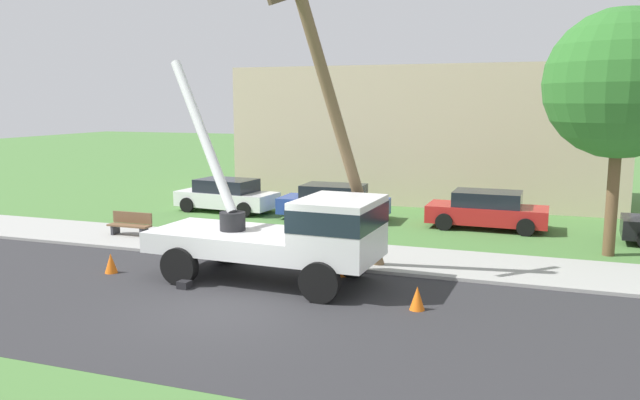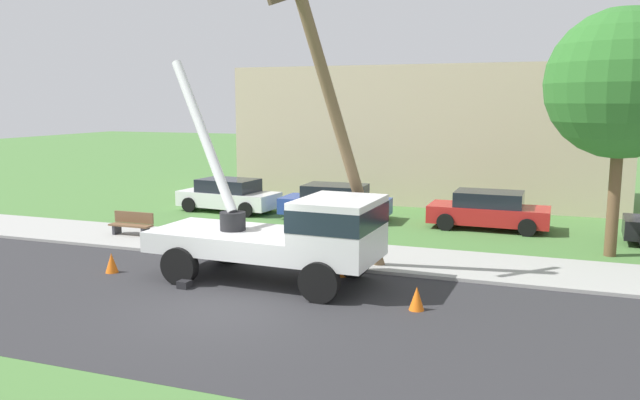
{
  "view_description": "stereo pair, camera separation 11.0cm",
  "coord_description": "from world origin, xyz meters",
  "px_view_note": "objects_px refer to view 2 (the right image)",
  "views": [
    {
      "loc": [
        6.78,
        -12.51,
        4.76
      ],
      "look_at": [
        1.39,
        2.67,
        2.22
      ],
      "focal_mm": 35.17,
      "sensor_mm": 36.0,
      "label": 1
    },
    {
      "loc": [
        6.89,
        -12.48,
        4.76
      ],
      "look_at": [
        1.39,
        2.67,
        2.22
      ],
      "focal_mm": 35.17,
      "sensor_mm": 36.0,
      "label": 2
    }
  ],
  "objects_px": {
    "traffic_cone_behind": "(112,263)",
    "parked_sedan_blue": "(335,202)",
    "park_bench": "(132,225)",
    "roadside_tree_near": "(622,84)",
    "parked_sedan_red": "(489,210)",
    "parked_sedan_white": "(229,195)",
    "traffic_cone_curbside": "(342,266)",
    "utility_truck": "(293,231)",
    "traffic_cone_ahead": "(417,298)",
    "leaning_utility_pole": "(336,116)"
  },
  "relations": [
    {
      "from": "leaning_utility_pole",
      "to": "traffic_cone_ahead",
      "type": "height_order",
      "value": "leaning_utility_pole"
    },
    {
      "from": "parked_sedan_blue",
      "to": "parked_sedan_red",
      "type": "distance_m",
      "value": 6.07
    },
    {
      "from": "parked_sedan_blue",
      "to": "utility_truck",
      "type": "bearing_deg",
      "value": -78.34
    },
    {
      "from": "parked_sedan_white",
      "to": "roadside_tree_near",
      "type": "xyz_separation_m",
      "value": [
        15.02,
        -3.11,
        4.56
      ]
    },
    {
      "from": "traffic_cone_behind",
      "to": "parked_sedan_red",
      "type": "xyz_separation_m",
      "value": [
        9.39,
        9.96,
        0.43
      ]
    },
    {
      "from": "utility_truck",
      "to": "traffic_cone_ahead",
      "type": "height_order",
      "value": "utility_truck"
    },
    {
      "from": "leaning_utility_pole",
      "to": "park_bench",
      "type": "distance_m",
      "value": 9.45
    },
    {
      "from": "parked_sedan_red",
      "to": "traffic_cone_behind",
      "type": "bearing_deg",
      "value": -133.3
    },
    {
      "from": "traffic_cone_behind",
      "to": "parked_sedan_red",
      "type": "height_order",
      "value": "parked_sedan_red"
    },
    {
      "from": "park_bench",
      "to": "roadside_tree_near",
      "type": "xyz_separation_m",
      "value": [
        15.67,
        2.84,
        4.81
      ]
    },
    {
      "from": "roadside_tree_near",
      "to": "traffic_cone_ahead",
      "type": "bearing_deg",
      "value": -122.97
    },
    {
      "from": "parked_sedan_white",
      "to": "parked_sedan_blue",
      "type": "bearing_deg",
      "value": -2.09
    },
    {
      "from": "traffic_cone_behind",
      "to": "parked_sedan_blue",
      "type": "height_order",
      "value": "parked_sedan_blue"
    },
    {
      "from": "parked_sedan_blue",
      "to": "roadside_tree_near",
      "type": "xyz_separation_m",
      "value": [
        10.03,
        -2.93,
        4.56
      ]
    },
    {
      "from": "traffic_cone_behind",
      "to": "utility_truck",
      "type": "bearing_deg",
      "value": 8.45
    },
    {
      "from": "utility_truck",
      "to": "parked_sedan_white",
      "type": "relative_size",
      "value": 1.48
    },
    {
      "from": "traffic_cone_behind",
      "to": "traffic_cone_curbside",
      "type": "height_order",
      "value": "same"
    },
    {
      "from": "leaning_utility_pole",
      "to": "parked_sedan_red",
      "type": "distance_m",
      "value": 9.5
    },
    {
      "from": "traffic_cone_behind",
      "to": "parked_sedan_red",
      "type": "relative_size",
      "value": 0.13
    },
    {
      "from": "park_bench",
      "to": "roadside_tree_near",
      "type": "height_order",
      "value": "roadside_tree_near"
    },
    {
      "from": "traffic_cone_curbside",
      "to": "park_bench",
      "type": "distance_m",
      "value": 8.79
    },
    {
      "from": "parked_sedan_white",
      "to": "traffic_cone_behind",
      "type": "bearing_deg",
      "value": -80.57
    },
    {
      "from": "traffic_cone_behind",
      "to": "park_bench",
      "type": "distance_m",
      "value": 4.69
    },
    {
      "from": "utility_truck",
      "to": "traffic_cone_ahead",
      "type": "bearing_deg",
      "value": -16.43
    },
    {
      "from": "utility_truck",
      "to": "parked_sedan_blue",
      "type": "xyz_separation_m",
      "value": [
        -1.87,
        9.07,
        -0.7
      ]
    },
    {
      "from": "utility_truck",
      "to": "parked_sedan_blue",
      "type": "bearing_deg",
      "value": 101.66
    },
    {
      "from": "parked_sedan_blue",
      "to": "park_bench",
      "type": "height_order",
      "value": "parked_sedan_blue"
    },
    {
      "from": "traffic_cone_ahead",
      "to": "traffic_cone_behind",
      "type": "bearing_deg",
      "value": 178.27
    },
    {
      "from": "traffic_cone_curbside",
      "to": "parked_sedan_red",
      "type": "height_order",
      "value": "parked_sedan_red"
    },
    {
      "from": "roadside_tree_near",
      "to": "traffic_cone_curbside",
      "type": "bearing_deg",
      "value": -144.91
    },
    {
      "from": "traffic_cone_curbside",
      "to": "traffic_cone_ahead",
      "type": "bearing_deg",
      "value": -40.53
    },
    {
      "from": "utility_truck",
      "to": "park_bench",
      "type": "relative_size",
      "value": 4.22
    },
    {
      "from": "park_bench",
      "to": "utility_truck",
      "type": "bearing_deg",
      "value": -23.69
    },
    {
      "from": "leaning_utility_pole",
      "to": "roadside_tree_near",
      "type": "height_order",
      "value": "leaning_utility_pole"
    },
    {
      "from": "traffic_cone_ahead",
      "to": "park_bench",
      "type": "relative_size",
      "value": 0.35
    },
    {
      "from": "parked_sedan_blue",
      "to": "traffic_cone_curbside",
      "type": "bearing_deg",
      "value": -70.15
    },
    {
      "from": "traffic_cone_curbside",
      "to": "parked_sedan_white",
      "type": "bearing_deg",
      "value": 133.98
    },
    {
      "from": "traffic_cone_behind",
      "to": "parked_sedan_red",
      "type": "distance_m",
      "value": 13.69
    },
    {
      "from": "parked_sedan_red",
      "to": "parked_sedan_blue",
      "type": "bearing_deg",
      "value": -178.85
    },
    {
      "from": "traffic_cone_behind",
      "to": "roadside_tree_near",
      "type": "bearing_deg",
      "value": 27.37
    },
    {
      "from": "park_bench",
      "to": "roadside_tree_near",
      "type": "bearing_deg",
      "value": 10.29
    },
    {
      "from": "utility_truck",
      "to": "parked_sedan_white",
      "type": "xyz_separation_m",
      "value": [
        -6.85,
        9.25,
        -0.7
      ]
    },
    {
      "from": "parked_sedan_white",
      "to": "park_bench",
      "type": "xyz_separation_m",
      "value": [
        -0.66,
        -5.95,
        -0.25
      ]
    },
    {
      "from": "leaning_utility_pole",
      "to": "roadside_tree_near",
      "type": "distance_m",
      "value": 8.96
    },
    {
      "from": "traffic_cone_behind",
      "to": "parked_sedan_red",
      "type": "bearing_deg",
      "value": 46.7
    },
    {
      "from": "parked_sedan_white",
      "to": "traffic_cone_curbside",
      "type": "bearing_deg",
      "value": -46.02
    },
    {
      "from": "utility_truck",
      "to": "traffic_cone_curbside",
      "type": "height_order",
      "value": "utility_truck"
    },
    {
      "from": "parked_sedan_red",
      "to": "park_bench",
      "type": "relative_size",
      "value": 2.77
    },
    {
      "from": "utility_truck",
      "to": "parked_sedan_blue",
      "type": "height_order",
      "value": "utility_truck"
    },
    {
      "from": "roadside_tree_near",
      "to": "leaning_utility_pole",
      "type": "bearing_deg",
      "value": -145.66
    }
  ]
}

